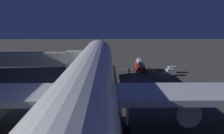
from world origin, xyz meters
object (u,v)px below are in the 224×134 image
at_px(ground_crew_by_belt_loader, 149,71).
at_px(traffic_cone_nose_starboard, 90,73).
at_px(traffic_cone_nose_port, 108,73).
at_px(fuel_tanker, 140,65).
at_px(baggage_container_near_belt, 170,72).
at_px(baggage_container_mid_row, 172,69).
at_px(ground_crew_near_nose_gear, 154,72).
at_px(jet_bridge, 40,59).
at_px(ground_crew_marshaller_fwd, 129,71).
at_px(airliner_at_gate, 88,86).

bearing_deg(ground_crew_by_belt_loader, traffic_cone_nose_starboard, -3.76).
xyz_separation_m(traffic_cone_nose_port, traffic_cone_nose_starboard, (4.40, 0.00, 0.00)).
distance_m(fuel_tanker, traffic_cone_nose_port, 9.33).
xyz_separation_m(baggage_container_near_belt, traffic_cone_nose_port, (14.66, -1.95, -0.54)).
bearing_deg(fuel_tanker, baggage_container_mid_row, 162.77).
relative_size(ground_crew_near_nose_gear, traffic_cone_nose_port, 3.35).
height_order(jet_bridge, baggage_container_mid_row, jet_bridge).
height_order(ground_crew_near_nose_gear, ground_crew_marshaller_fwd, ground_crew_near_nose_gear).
height_order(airliner_at_gate, jet_bridge, airliner_at_gate).
xyz_separation_m(ground_crew_by_belt_loader, ground_crew_marshaller_fwd, (4.70, -0.18, -0.12)).
distance_m(jet_bridge, fuel_tanker, 27.34).
bearing_deg(ground_crew_by_belt_loader, ground_crew_near_nose_gear, 117.92).
bearing_deg(traffic_cone_nose_starboard, traffic_cone_nose_port, 180.00).
xyz_separation_m(airliner_at_gate, baggage_container_mid_row, (-18.26, -35.03, -4.62)).
relative_size(baggage_container_mid_row, ground_crew_marshaller_fwd, 1.12).
bearing_deg(ground_crew_marshaller_fwd, ground_crew_near_nose_gear, 161.74).
distance_m(baggage_container_mid_row, ground_crew_by_belt_loader, 6.78).
distance_m(fuel_tanker, ground_crew_marshaller_fwd, 5.81).
relative_size(ground_crew_near_nose_gear, ground_crew_by_belt_loader, 0.98).
bearing_deg(ground_crew_near_nose_gear, traffic_cone_nose_starboard, -9.76).
bearing_deg(jet_bridge, ground_crew_marshaller_fwd, -145.89).
distance_m(baggage_container_near_belt, traffic_cone_nose_port, 14.80).
height_order(airliner_at_gate, baggage_container_mid_row, airliner_at_gate).
bearing_deg(airliner_at_gate, jet_bridge, -62.62).
relative_size(baggage_container_mid_row, ground_crew_by_belt_loader, 1.00).
bearing_deg(traffic_cone_nose_starboard, baggage_container_near_belt, 174.16).
bearing_deg(fuel_tanker, ground_crew_near_nose_gear, 109.68).
height_order(ground_crew_marshaller_fwd, traffic_cone_nose_port, ground_crew_marshaller_fwd).
xyz_separation_m(ground_crew_marshaller_fwd, traffic_cone_nose_port, (5.09, -0.75, -0.64)).
bearing_deg(traffic_cone_nose_starboard, baggage_container_mid_row, -175.43).
height_order(airliner_at_gate, ground_crew_by_belt_loader, airliner_at_gate).
bearing_deg(traffic_cone_nose_port, ground_crew_marshaller_fwd, 171.60).
relative_size(fuel_tanker, baggage_container_mid_row, 3.15).
distance_m(traffic_cone_nose_port, traffic_cone_nose_starboard, 4.40).
relative_size(jet_bridge, baggage_container_near_belt, 11.94).
relative_size(baggage_container_near_belt, traffic_cone_nose_port, 2.96).
relative_size(fuel_tanker, ground_crew_marshaller_fwd, 3.54).
bearing_deg(jet_bridge, fuel_tanker, -141.29).
bearing_deg(fuel_tanker, airliner_at_gate, 74.33).
xyz_separation_m(ground_crew_near_nose_gear, traffic_cone_nose_starboard, (15.07, -2.59, -0.74)).
relative_size(baggage_container_near_belt, ground_crew_by_belt_loader, 0.87).
height_order(fuel_tanker, ground_crew_by_belt_loader, fuel_tanker).
bearing_deg(baggage_container_mid_row, traffic_cone_nose_starboard, 4.57).
bearing_deg(baggage_container_near_belt, ground_crew_marshaller_fwd, -7.13).
bearing_deg(traffic_cone_nose_starboard, ground_crew_marshaller_fwd, 175.47).
relative_size(airliner_at_gate, baggage_container_mid_row, 36.97).
distance_m(ground_crew_by_belt_loader, traffic_cone_nose_starboard, 14.24).
bearing_deg(traffic_cone_nose_port, fuel_tanker, -154.04).
height_order(fuel_tanker, traffic_cone_nose_port, fuel_tanker).
height_order(baggage_container_mid_row, ground_crew_marshaller_fwd, ground_crew_marshaller_fwd).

